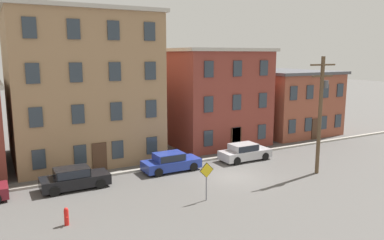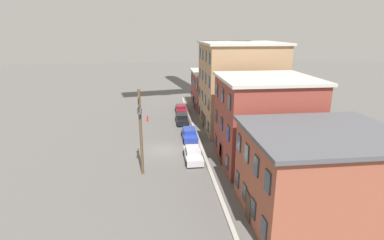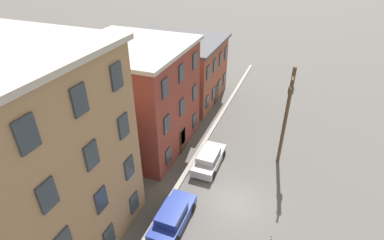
{
  "view_description": "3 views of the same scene",
  "coord_description": "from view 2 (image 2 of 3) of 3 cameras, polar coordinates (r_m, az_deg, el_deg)",
  "views": [
    {
      "loc": [
        -15.17,
        -21.53,
        8.76
      ],
      "look_at": [
        -1.51,
        3.43,
        3.79
      ],
      "focal_mm": 35.0,
      "sensor_mm": 36.0,
      "label": 1
    },
    {
      "loc": [
        33.78,
        -0.53,
        13.95
      ],
      "look_at": [
        -1.74,
        3.54,
        3.14
      ],
      "focal_mm": 28.0,
      "sensor_mm": 36.0,
      "label": 2
    },
    {
      "loc": [
        -15.73,
        -2.79,
        16.48
      ],
      "look_at": [
        1.73,
        3.98,
        5.22
      ],
      "focal_mm": 28.0,
      "sensor_mm": 36.0,
      "label": 3
    }
  ],
  "objects": [
    {
      "name": "caution_sign",
      "position": [
        39.85,
        -9.72,
        -1.49
      ],
      "size": [
        0.97,
        0.08,
        2.4
      ],
      "color": "slate",
      "rests_on": "ground_plane"
    },
    {
      "name": "fire_hydrant",
      "position": [
        47.89,
        -8.46,
        0.3
      ],
      "size": [
        0.24,
        0.34,
        0.96
      ],
      "color": "red",
      "rests_on": "ground_plane"
    },
    {
      "name": "car_maroon",
      "position": [
        52.32,
        -2.11,
        2.19
      ],
      "size": [
        4.4,
        1.92,
        1.43
      ],
      "color": "maroon",
      "rests_on": "ground_plane"
    },
    {
      "name": "ground_plane",
      "position": [
        36.55,
        -5.23,
        -5.69
      ],
      "size": [
        200.0,
        200.0,
        0.0
      ],
      "primitive_type": "plane",
      "color": "#565451"
    },
    {
      "name": "kerb_strip",
      "position": [
        36.87,
        1.8,
        -5.29
      ],
      "size": [
        56.0,
        0.36,
        0.16
      ],
      "primitive_type": "cube",
      "color": "#9E998E",
      "rests_on": "ground_plane"
    },
    {
      "name": "apartment_far",
      "position": [
        32.65,
        13.54,
        -0.13
      ],
      "size": [
        9.45,
        9.55,
        9.36
      ],
      "color": "brown",
      "rests_on": "ground_plane"
    },
    {
      "name": "apartment_annex",
      "position": [
        24.77,
        22.93,
        -9.53
      ],
      "size": [
        9.36,
        11.0,
        7.0
      ],
      "color": "brown",
      "rests_on": "ground_plane"
    },
    {
      "name": "apartment_corner",
      "position": [
        55.63,
        5.59,
        5.81
      ],
      "size": [
        10.74,
        10.54,
        6.77
      ],
      "color": "brown",
      "rests_on": "ground_plane"
    },
    {
      "name": "car_black",
      "position": [
        46.49,
        -1.9,
        0.31
      ],
      "size": [
        4.4,
        1.92,
        1.43
      ],
      "color": "black",
      "rests_on": "ground_plane"
    },
    {
      "name": "utility_pole",
      "position": [
        29.23,
        -9.77,
        -1.53
      ],
      "size": [
        2.4,
        0.44,
        8.65
      ],
      "color": "brown",
      "rests_on": "ground_plane"
    },
    {
      "name": "apartment_midblock",
      "position": [
        44.21,
        8.93,
        6.5
      ],
      "size": [
        11.92,
        10.79,
        12.33
      ],
      "color": "#9E7A56",
      "rests_on": "ground_plane"
    },
    {
      "name": "car_silver",
      "position": [
        33.4,
        0.2,
        -6.46
      ],
      "size": [
        4.4,
        1.92,
        1.43
      ],
      "color": "#B7B7BC",
      "rests_on": "ground_plane"
    },
    {
      "name": "car_blue",
      "position": [
        39.65,
        -0.49,
        -2.62
      ],
      "size": [
        4.4,
        1.92,
        1.43
      ],
      "color": "#233899",
      "rests_on": "ground_plane"
    }
  ]
}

